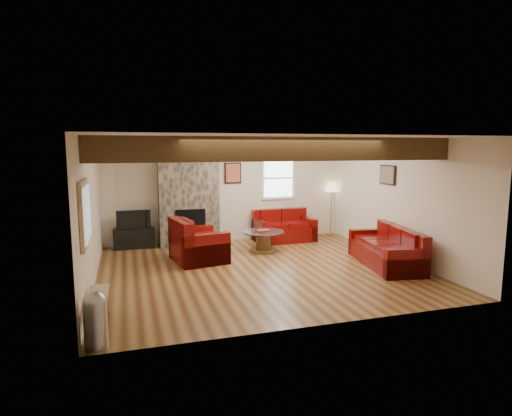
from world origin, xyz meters
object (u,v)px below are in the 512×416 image
Objects in this scene: coffee_table at (263,241)px; tv_cabinet at (134,238)px; sofa_three at (386,246)px; television at (133,219)px; floor_lamp at (332,190)px; armchair_red at (199,240)px; loveseat at (284,226)px.

coffee_table is 3.03m from tv_cabinet.
sofa_three is at bearing -32.16° from tv_cabinet.
television is (-4.76, 2.99, 0.30)m from sofa_three.
floor_lamp reaches higher than coffee_table.
tv_cabinet is (-1.26, 1.59, -0.21)m from armchair_red.
sofa_three is 3.78m from armchair_red.
television is 0.53× the size of floor_lamp.
coffee_table is (-0.84, -0.90, -0.16)m from loveseat.
floor_lamp reaches higher than armchair_red.
armchair_red reaches higher than loveseat.
loveseat is 3.65m from television.
loveseat is at bearing -72.07° from armchair_red.
floor_lamp is at bearing 10.31° from loveseat.
coffee_table is 1.25× the size of television.
television is 5.11m from floor_lamp.
floor_lamp reaches higher than tv_cabinet.
floor_lamp is at bearing 0.23° from television.
loveseat is at bearing -167.59° from floor_lamp.
armchair_red is at bearing -153.60° from loveseat.
loveseat is at bearing 46.81° from coffee_table.
floor_lamp is (0.32, 3.01, 0.84)m from sofa_three.
tv_cabinet is 0.45m from television.
sofa_three is 2.68m from coffee_table.
floor_lamp is at bearing 27.90° from coffee_table.
loveseat is (-1.13, 2.69, 0.01)m from sofa_three.
sofa_three is at bearing -122.43° from armchair_red.
coffee_table is 0.67× the size of floor_lamp.
tv_cabinet is at bearing 156.79° from coffee_table.
loveseat is 1.02× the size of floor_lamp.
sofa_three is 5.63m from television.
television is at bearing 0.00° from tv_cabinet.
television reaches higher than coffee_table.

